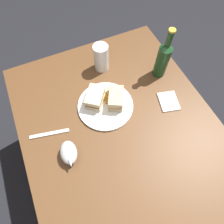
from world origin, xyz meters
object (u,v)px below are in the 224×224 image
at_px(napkin, 169,101).
at_px(gravy_boat, 69,153).
at_px(sandwich_half_left, 116,98).
at_px(fork, 50,134).
at_px(plate, 105,106).
at_px(sandwich_half_right, 95,98).
at_px(cider_bottle, 163,59).
at_px(pint_glass, 101,59).

bearing_deg(napkin, gravy_boat, -83.59).
xyz_separation_m(sandwich_half_left, fork, (0.03, -0.35, -0.04)).
relative_size(plate, sandwich_half_right, 2.00).
bearing_deg(gravy_boat, napkin, 96.41).
bearing_deg(sandwich_half_left, cider_bottle, 105.17).
height_order(cider_bottle, napkin, cider_bottle).
height_order(plate, napkin, plate).
height_order(plate, pint_glass, pint_glass).
bearing_deg(sandwich_half_left, napkin, 67.93).
height_order(plate, fork, plate).
height_order(sandwich_half_left, pint_glass, pint_glass).
xyz_separation_m(sandwich_half_right, cider_bottle, (-0.03, 0.38, 0.07)).
relative_size(plate, napkin, 2.48).
height_order(sandwich_half_left, sandwich_half_right, same).
bearing_deg(sandwich_half_left, gravy_boat, -61.14).
bearing_deg(sandwich_half_right, napkin, 66.49).
bearing_deg(sandwich_half_right, plate, 40.92).
bearing_deg(fork, plate, 17.90).
height_order(pint_glass, cider_bottle, cider_bottle).
xyz_separation_m(sandwich_half_right, gravy_boat, (0.21, -0.20, -0.00)).
xyz_separation_m(sandwich_half_left, sandwich_half_right, (-0.05, -0.09, -0.00)).
height_order(pint_glass, gravy_boat, pint_glass).
height_order(sandwich_half_right, pint_glass, pint_glass).
bearing_deg(sandwich_half_right, sandwich_half_left, 62.69).
relative_size(pint_glass, fork, 0.85).
distance_m(sandwich_half_left, pint_glass, 0.24).
bearing_deg(sandwich_half_right, fork, -74.53).
relative_size(gravy_boat, napkin, 1.11).
bearing_deg(cider_bottle, fork, -80.71).
bearing_deg(sandwich_half_right, gravy_boat, -44.34).
height_order(napkin, fork, napkin).
relative_size(cider_bottle, napkin, 2.59).
bearing_deg(sandwich_half_right, pint_glass, 149.73).
bearing_deg(sandwich_half_left, sandwich_half_right, -117.31).
distance_m(plate, sandwich_half_left, 0.07).
bearing_deg(fork, cider_bottle, 21.23).
distance_m(plate, sandwich_half_right, 0.07).
xyz_separation_m(cider_bottle, fork, (0.10, -0.64, -0.11)).
bearing_deg(napkin, cider_bottle, 165.89).
distance_m(pint_glass, fork, 0.46).
height_order(pint_glass, napkin, pint_glass).
xyz_separation_m(gravy_boat, cider_bottle, (-0.24, 0.58, 0.07)).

